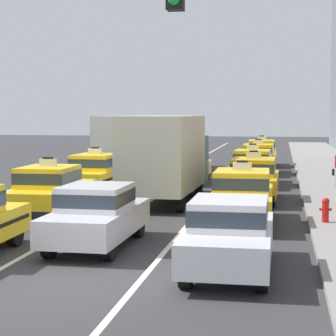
{
  "coord_description": "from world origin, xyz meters",
  "views": [
    {
      "loc": [
        4.35,
        -11.64,
        3.37
      ],
      "look_at": [
        0.16,
        11.79,
        1.3
      ],
      "focal_mm": 67.62,
      "sensor_mm": 36.0,
      "label": 1
    }
  ],
  "objects": [
    {
      "name": "taxi_right_sixth",
      "position": [
        3.16,
        28.81,
        0.88
      ],
      "size": [
        1.89,
        4.59,
        1.96
      ],
      "color": "black",
      "rests_on": "ground"
    },
    {
      "name": "taxi_left_third",
      "position": [
        -3.29,
        13.83,
        0.88
      ],
      "size": [
        1.91,
        4.6,
        1.96
      ],
      "color": "black",
      "rests_on": "ground"
    },
    {
      "name": "lane_stripe_center_right",
      "position": [
        1.6,
        20.0,
        0.0
      ],
      "size": [
        0.14,
        80.0,
        0.01
      ],
      "primitive_type": "cube",
      "color": "silver",
      "rests_on": "ground"
    },
    {
      "name": "taxi_right_third",
      "position": [
        3.34,
        12.54,
        0.88
      ],
      "size": [
        1.87,
        4.58,
        1.96
      ],
      "color": "black",
      "rests_on": "ground"
    },
    {
      "name": "fire_hydrant",
      "position": [
        5.68,
        7.4,
        0.55
      ],
      "size": [
        0.36,
        0.22,
        0.73
      ],
      "color": "red",
      "rests_on": "sidewalk_curb"
    },
    {
      "name": "lane_stripe_left_center",
      "position": [
        -1.6,
        20.0,
        0.0
      ],
      "size": [
        0.14,
        80.0,
        0.01
      ],
      "primitive_type": "cube",
      "color": "silver",
      "rests_on": "ground"
    },
    {
      "name": "taxi_right_second",
      "position": [
        3.22,
        7.39,
        0.88
      ],
      "size": [
        1.87,
        4.58,
        1.96
      ],
      "color": "black",
      "rests_on": "ground"
    },
    {
      "name": "box_truck_center_second",
      "position": [
        0.13,
        11.81,
        1.78
      ],
      "size": [
        2.45,
        7.02,
        3.27
      ],
      "color": "black",
      "rests_on": "ground"
    },
    {
      "name": "taxi_right_fourth",
      "position": [
        3.06,
        18.06,
        0.88
      ],
      "size": [
        1.96,
        4.62,
        1.96
      ],
      "color": "black",
      "rests_on": "ground"
    },
    {
      "name": "taxi_right_fifth",
      "position": [
        3.13,
        23.59,
        0.88
      ],
      "size": [
        1.95,
        4.61,
        1.96
      ],
      "color": "black",
      "rests_on": "ground"
    },
    {
      "name": "sedan_center_nearest",
      "position": [
        -0.19,
        3.54,
        0.85
      ],
      "size": [
        1.82,
        4.33,
        1.58
      ],
      "color": "black",
      "rests_on": "ground"
    },
    {
      "name": "traffic_light_pole",
      "position": [
        4.49,
        -2.67,
        3.82
      ],
      "size": [
        2.87,
        0.33,
        5.58
      ],
      "color": "#47474C",
      "rests_on": "ground"
    },
    {
      "name": "bus_left_fourth",
      "position": [
        -3.34,
        23.03,
        1.82
      ],
      "size": [
        2.64,
        11.23,
        3.22
      ],
      "color": "black",
      "rests_on": "ground"
    },
    {
      "name": "sedan_right_nearest",
      "position": [
        3.31,
        1.57,
        0.85
      ],
      "size": [
        1.76,
        4.3,
        1.58
      ],
      "color": "black",
      "rests_on": "ground"
    },
    {
      "name": "ground_plane",
      "position": [
        0.0,
        0.0,
        0.0
      ],
      "size": [
        160.0,
        160.0,
        0.0
      ],
      "primitive_type": "plane",
      "color": "#353538"
    },
    {
      "name": "sedan_center_third",
      "position": [
        -0.07,
        18.59,
        0.85
      ],
      "size": [
        1.8,
        4.32,
        1.58
      ],
      "color": "black",
      "rests_on": "ground"
    },
    {
      "name": "taxi_left_second",
      "position": [
        -3.03,
        7.74,
        0.88
      ],
      "size": [
        1.91,
        4.6,
        1.96
      ],
      "color": "black",
      "rests_on": "ground"
    }
  ]
}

